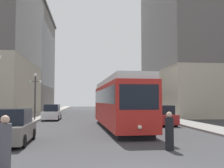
{
  "coord_description": "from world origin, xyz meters",
  "views": [
    {
      "loc": [
        -1.75,
        -7.58,
        2.23
      ],
      "look_at": [
        0.3,
        12.37,
        3.48
      ],
      "focal_mm": 43.32,
      "sensor_mm": 36.0,
      "label": 1
    }
  ],
  "objects_px": {
    "transit_bus": "(135,103)",
    "lamp_post_left_far": "(35,89)",
    "parked_car_right_far": "(163,116)",
    "pedestrian_crossing_far": "(4,146)",
    "parked_car_left_mid": "(12,127)",
    "pedestrian_crossing_near": "(169,132)",
    "streetcar": "(119,102)",
    "parked_car_left_near": "(52,113)"
  },
  "relations": [
    {
      "from": "transit_bus",
      "to": "lamp_post_left_far",
      "type": "relative_size",
      "value": 2.49
    },
    {
      "from": "parked_car_right_far",
      "to": "pedestrian_crossing_far",
      "type": "relative_size",
      "value": 2.72
    },
    {
      "from": "parked_car_left_mid",
      "to": "lamp_post_left_far",
      "type": "height_order",
      "value": "lamp_post_left_far"
    },
    {
      "from": "pedestrian_crossing_near",
      "to": "lamp_post_left_far",
      "type": "relative_size",
      "value": 0.33
    },
    {
      "from": "transit_bus",
      "to": "pedestrian_crossing_near",
      "type": "bearing_deg",
      "value": -95.24
    },
    {
      "from": "pedestrian_crossing_far",
      "to": "transit_bus",
      "type": "bearing_deg",
      "value": -136.17
    },
    {
      "from": "streetcar",
      "to": "pedestrian_crossing_near",
      "type": "relative_size",
      "value": 8.18
    },
    {
      "from": "streetcar",
      "to": "parked_car_left_near",
      "type": "xyz_separation_m",
      "value": [
        -6.47,
        10.53,
        -1.26
      ]
    },
    {
      "from": "pedestrian_crossing_near",
      "to": "lamp_post_left_far",
      "type": "distance_m",
      "value": 22.14
    },
    {
      "from": "parked_car_left_mid",
      "to": "transit_bus",
      "type": "bearing_deg",
      "value": 61.56
    },
    {
      "from": "parked_car_left_near",
      "to": "lamp_post_left_far",
      "type": "xyz_separation_m",
      "value": [
        -1.9,
        -0.29,
        2.76
      ]
    },
    {
      "from": "streetcar",
      "to": "parked_car_left_mid",
      "type": "xyz_separation_m",
      "value": [
        -6.47,
        -6.85,
        -1.26
      ]
    },
    {
      "from": "streetcar",
      "to": "transit_bus",
      "type": "height_order",
      "value": "streetcar"
    },
    {
      "from": "streetcar",
      "to": "lamp_post_left_far",
      "type": "distance_m",
      "value": 13.31
    },
    {
      "from": "transit_bus",
      "to": "lamp_post_left_far",
      "type": "distance_m",
      "value": 12.76
    },
    {
      "from": "parked_car_left_mid",
      "to": "parked_car_right_far",
      "type": "distance_m",
      "value": 14.76
    },
    {
      "from": "parked_car_left_near",
      "to": "parked_car_left_mid",
      "type": "relative_size",
      "value": 0.97
    },
    {
      "from": "transit_bus",
      "to": "parked_car_right_far",
      "type": "relative_size",
      "value": 2.68
    },
    {
      "from": "streetcar",
      "to": "pedestrian_crossing_far",
      "type": "height_order",
      "value": "streetcar"
    },
    {
      "from": "pedestrian_crossing_far",
      "to": "streetcar",
      "type": "bearing_deg",
      "value": -139.09
    },
    {
      "from": "parked_car_left_near",
      "to": "lamp_post_left_far",
      "type": "height_order",
      "value": "lamp_post_left_far"
    },
    {
      "from": "pedestrian_crossing_near",
      "to": "parked_car_right_far",
      "type": "bearing_deg",
      "value": 77.48
    },
    {
      "from": "streetcar",
      "to": "parked_car_left_mid",
      "type": "distance_m",
      "value": 9.51
    },
    {
      "from": "parked_car_left_near",
      "to": "parked_car_left_mid",
      "type": "xyz_separation_m",
      "value": [
        -0.0,
        -17.38,
        0.0
      ]
    },
    {
      "from": "parked_car_right_far",
      "to": "streetcar",
      "type": "bearing_deg",
      "value": 36.65
    },
    {
      "from": "streetcar",
      "to": "pedestrian_crossing_far",
      "type": "relative_size",
      "value": 7.95
    },
    {
      "from": "transit_bus",
      "to": "streetcar",
      "type": "bearing_deg",
      "value": -104.44
    },
    {
      "from": "pedestrian_crossing_near",
      "to": "pedestrian_crossing_far",
      "type": "bearing_deg",
      "value": -149.65
    },
    {
      "from": "parked_car_left_near",
      "to": "parked_car_right_far",
      "type": "distance_m",
      "value": 13.3
    },
    {
      "from": "pedestrian_crossing_far",
      "to": "lamp_post_left_far",
      "type": "xyz_separation_m",
      "value": [
        -3.21,
        23.11,
        2.78
      ]
    },
    {
      "from": "parked_car_right_far",
      "to": "pedestrian_crossing_far",
      "type": "height_order",
      "value": "parked_car_right_far"
    },
    {
      "from": "parked_car_left_near",
      "to": "pedestrian_crossing_near",
      "type": "relative_size",
      "value": 2.54
    },
    {
      "from": "pedestrian_crossing_near",
      "to": "transit_bus",
      "type": "bearing_deg",
      "value": 85.74
    },
    {
      "from": "transit_bus",
      "to": "parked_car_left_near",
      "type": "height_order",
      "value": "transit_bus"
    },
    {
      "from": "transit_bus",
      "to": "pedestrian_crossing_near",
      "type": "xyz_separation_m",
      "value": [
        -2.77,
        -23.01,
        -1.14
      ]
    },
    {
      "from": "streetcar",
      "to": "parked_car_left_near",
      "type": "distance_m",
      "value": 12.43
    },
    {
      "from": "parked_car_left_mid",
      "to": "parked_car_right_far",
      "type": "bearing_deg",
      "value": 40.54
    },
    {
      "from": "pedestrian_crossing_near",
      "to": "streetcar",
      "type": "bearing_deg",
      "value": 99.16
    },
    {
      "from": "pedestrian_crossing_far",
      "to": "parked_car_left_near",
      "type": "bearing_deg",
      "value": -114.02
    },
    {
      "from": "parked_car_left_mid",
      "to": "parked_car_left_near",
      "type": "bearing_deg",
      "value": 88.56
    },
    {
      "from": "parked_car_right_far",
      "to": "pedestrian_crossing_far",
      "type": "distance_m",
      "value": 18.59
    },
    {
      "from": "parked_car_left_near",
      "to": "pedestrian_crossing_far",
      "type": "relative_size",
      "value": 2.47
    }
  ]
}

